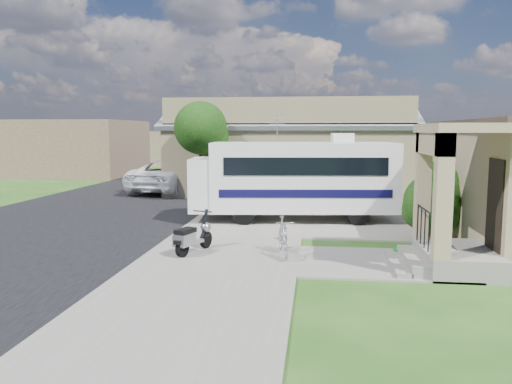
# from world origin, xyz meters

# --- Properties ---
(ground) EXTENTS (120.00, 120.00, 0.00)m
(ground) POSITION_xyz_m (0.00, 0.00, 0.00)
(ground) COLOR #1C4312
(street_slab) EXTENTS (9.00, 80.00, 0.02)m
(street_slab) POSITION_xyz_m (-7.50, 10.00, 0.01)
(street_slab) COLOR black
(street_slab) RESTS_ON ground
(sidewalk_slab) EXTENTS (4.00, 80.00, 0.06)m
(sidewalk_slab) POSITION_xyz_m (-1.00, 10.00, 0.03)
(sidewalk_slab) COLOR slate
(sidewalk_slab) RESTS_ON ground
(driveway_slab) EXTENTS (7.00, 6.00, 0.05)m
(driveway_slab) POSITION_xyz_m (1.50, 4.50, 0.03)
(driveway_slab) COLOR slate
(driveway_slab) RESTS_ON ground
(walk_slab) EXTENTS (4.00, 3.00, 0.05)m
(walk_slab) POSITION_xyz_m (3.00, -1.00, 0.03)
(walk_slab) COLOR slate
(walk_slab) RESTS_ON ground
(warehouse) EXTENTS (12.50, 8.40, 5.04)m
(warehouse) POSITION_xyz_m (0.00, 13.97, 1.99)
(warehouse) COLOR #78684B
(warehouse) RESTS_ON ground
(distant_bldg_far) EXTENTS (10.00, 8.00, 4.00)m
(distant_bldg_far) POSITION_xyz_m (-17.00, 22.00, 2.00)
(distant_bldg_far) COLOR brown
(distant_bldg_far) RESTS_ON ground
(distant_bldg_near) EXTENTS (8.00, 7.00, 3.20)m
(distant_bldg_near) POSITION_xyz_m (-15.00, 34.00, 1.60)
(distant_bldg_near) COLOR #78684B
(distant_bldg_near) RESTS_ON ground
(street_tree_a) EXTENTS (2.44, 2.40, 4.58)m
(street_tree_a) POSITION_xyz_m (-3.70, 9.05, 3.25)
(street_tree_a) COLOR black
(street_tree_a) RESTS_ON ground
(street_tree_b) EXTENTS (2.44, 2.40, 4.73)m
(street_tree_b) POSITION_xyz_m (-3.70, 19.05, 3.39)
(street_tree_b) COLOR black
(street_tree_b) RESTS_ON ground
(street_tree_c) EXTENTS (2.44, 2.40, 4.42)m
(street_tree_c) POSITION_xyz_m (-3.70, 28.05, 3.10)
(street_tree_c) COLOR black
(street_tree_c) RESTS_ON ground
(motorhome) EXTENTS (7.44, 3.04, 3.71)m
(motorhome) POSITION_xyz_m (0.65, 4.65, 1.59)
(motorhome) COLOR silver
(motorhome) RESTS_ON ground
(shrub) EXTENTS (1.91, 1.83, 2.35)m
(shrub) POSITION_xyz_m (4.92, 2.04, 1.20)
(shrub) COLOR black
(shrub) RESTS_ON ground
(scooter) EXTENTS (0.82, 1.57, 1.07)m
(scooter) POSITION_xyz_m (-1.80, -0.72, 0.48)
(scooter) COLOR black
(scooter) RESTS_ON ground
(bicycle) EXTENTS (0.78, 1.69, 0.98)m
(bicycle) POSITION_xyz_m (0.58, -0.64, 0.49)
(bicycle) COLOR #95959B
(bicycle) RESTS_ON ground
(pickup_truck) EXTENTS (4.05, 6.70, 1.74)m
(pickup_truck) POSITION_xyz_m (-6.11, 12.69, 0.87)
(pickup_truck) COLOR white
(pickup_truck) RESTS_ON ground
(van) EXTENTS (3.22, 6.58, 1.84)m
(van) POSITION_xyz_m (-6.21, 19.93, 0.92)
(van) COLOR white
(van) RESTS_ON ground
(garden_hose) EXTENTS (0.41, 0.41, 0.19)m
(garden_hose) POSITION_xyz_m (3.61, -0.23, 0.09)
(garden_hose) COLOR #146722
(garden_hose) RESTS_ON ground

